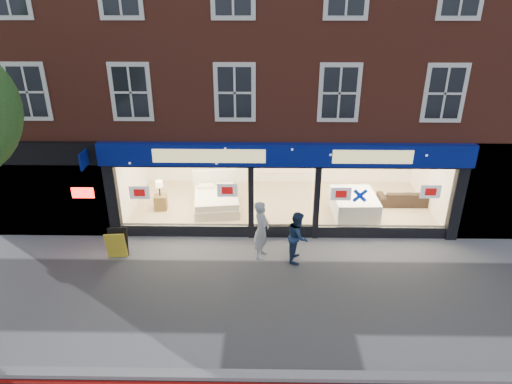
{
  "coord_description": "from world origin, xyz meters",
  "views": [
    {
      "loc": [
        -0.68,
        -10.08,
        7.71
      ],
      "look_at": [
        -0.88,
        2.5,
        1.88
      ],
      "focal_mm": 32.0,
      "sensor_mm": 36.0,
      "label": 1
    }
  ],
  "objects_px": {
    "sofa": "(404,197)",
    "a_board": "(117,244)",
    "display_bed": "(216,199)",
    "pedestrian_grey": "(261,230)",
    "pedestrian_blue": "(298,236)",
    "mattress_stack": "(354,205)"
  },
  "relations": [
    {
      "from": "display_bed",
      "to": "mattress_stack",
      "type": "xyz_separation_m",
      "value": [
        4.96,
        -0.46,
        0.05
      ]
    },
    {
      "from": "mattress_stack",
      "to": "sofa",
      "type": "bearing_deg",
      "value": 22.33
    },
    {
      "from": "sofa",
      "to": "a_board",
      "type": "height_order",
      "value": "a_board"
    },
    {
      "from": "pedestrian_blue",
      "to": "mattress_stack",
      "type": "bearing_deg",
      "value": -29.26
    },
    {
      "from": "display_bed",
      "to": "pedestrian_blue",
      "type": "distance_m",
      "value": 4.3
    },
    {
      "from": "display_bed",
      "to": "pedestrian_grey",
      "type": "bearing_deg",
      "value": -69.15
    },
    {
      "from": "a_board",
      "to": "pedestrian_grey",
      "type": "relative_size",
      "value": 0.5
    },
    {
      "from": "sofa",
      "to": "pedestrian_grey",
      "type": "bearing_deg",
      "value": 32.25
    },
    {
      "from": "display_bed",
      "to": "pedestrian_blue",
      "type": "xyz_separation_m",
      "value": [
        2.76,
        -3.27,
        0.38
      ]
    },
    {
      "from": "sofa",
      "to": "pedestrian_grey",
      "type": "relative_size",
      "value": 1.03
    },
    {
      "from": "a_board",
      "to": "pedestrian_grey",
      "type": "xyz_separation_m",
      "value": [
        4.38,
        0.12,
        0.46
      ]
    },
    {
      "from": "pedestrian_grey",
      "to": "pedestrian_blue",
      "type": "bearing_deg",
      "value": -80.26
    },
    {
      "from": "sofa",
      "to": "display_bed",
      "type": "bearing_deg",
      "value": 1.88
    },
    {
      "from": "sofa",
      "to": "a_board",
      "type": "distance_m",
      "value": 10.35
    },
    {
      "from": "display_bed",
      "to": "a_board",
      "type": "bearing_deg",
      "value": -137.14
    },
    {
      "from": "sofa",
      "to": "pedestrian_blue",
      "type": "distance_m",
      "value": 5.59
    },
    {
      "from": "sofa",
      "to": "pedestrian_grey",
      "type": "xyz_separation_m",
      "value": [
        -5.31,
        -3.5,
        0.55
      ]
    },
    {
      "from": "display_bed",
      "to": "sofa",
      "type": "bearing_deg",
      "value": -4.26
    },
    {
      "from": "display_bed",
      "to": "mattress_stack",
      "type": "relative_size",
      "value": 1.14
    },
    {
      "from": "display_bed",
      "to": "pedestrian_blue",
      "type": "height_order",
      "value": "pedestrian_blue"
    },
    {
      "from": "a_board",
      "to": "pedestrian_blue",
      "type": "relative_size",
      "value": 0.58
    },
    {
      "from": "sofa",
      "to": "a_board",
      "type": "bearing_deg",
      "value": 19.32
    }
  ]
}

